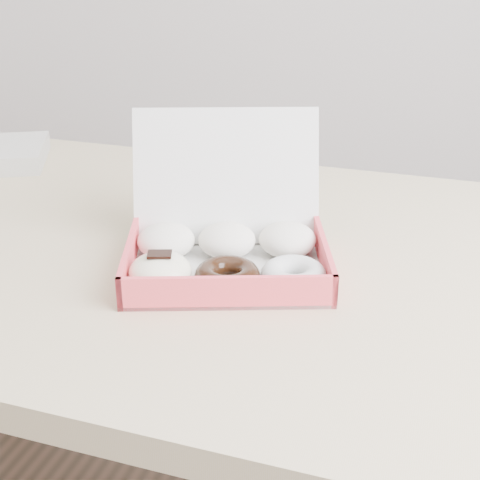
% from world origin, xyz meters
% --- Properties ---
extents(table, '(1.20, 0.80, 0.75)m').
position_xyz_m(table, '(0.00, 0.00, 0.67)').
color(table, tan).
rests_on(table, ground).
extents(donut_box, '(0.33, 0.32, 0.19)m').
position_xyz_m(donut_box, '(0.21, -0.06, 0.78)').
color(donut_box, silver).
rests_on(donut_box, table).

